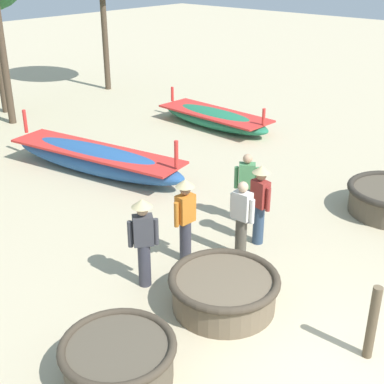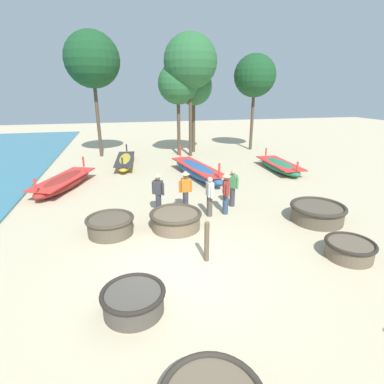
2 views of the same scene
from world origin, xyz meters
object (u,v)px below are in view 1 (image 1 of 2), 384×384
object	(u,v)px
fisherman_with_hat	(143,237)
fisherman_standing_left	(246,187)
fisherman_crouching	(260,200)
long_boat_ochre_hull	(214,118)
coracle_upturned	(224,290)
long_boat_blue_hull	(96,159)
coracle_front_left	(118,359)
fisherman_by_coracle	(185,215)
fisherman_standing_right	(242,218)
mooring_post_shoreline	(372,323)

from	to	relation	value
fisherman_with_hat	fisherman_standing_left	bearing A→B (deg)	1.91
fisherman_crouching	long_boat_ochre_hull	bearing A→B (deg)	45.84
fisherman_crouching	fisherman_with_hat	xyz separation A→B (m)	(-2.54, 0.63, 0.00)
coracle_upturned	long_boat_blue_hull	xyz separation A→B (m)	(2.36, 6.17, 0.05)
coracle_front_left	long_boat_blue_hull	xyz separation A→B (m)	(4.59, 6.12, 0.05)
long_boat_blue_hull	fisherman_by_coracle	world-z (taller)	fisherman_by_coracle
long_boat_blue_hull	fisherman_with_hat	world-z (taller)	fisherman_with_hat
fisherman_standing_right	fisherman_crouching	bearing A→B (deg)	5.27
fisherman_with_hat	coracle_front_left	bearing A→B (deg)	-142.79
long_boat_ochre_hull	fisherman_crouching	xyz separation A→B (m)	(-5.42, -5.58, 0.66)
long_boat_ochre_hull	long_boat_blue_hull	bearing A→B (deg)	-177.59
long_boat_ochre_hull	fisherman_standing_right	xyz separation A→B (m)	(-6.09, -5.64, 0.54)
fisherman_with_hat	fisherman_crouching	bearing A→B (deg)	-13.81
fisherman_by_coracle	fisherman_with_hat	world-z (taller)	same
fisherman_with_hat	fisherman_by_coracle	bearing A→B (deg)	1.28
fisherman_with_hat	mooring_post_shoreline	xyz separation A→B (m)	(0.88, -3.74, -0.36)
coracle_upturned	fisherman_standing_right	world-z (taller)	fisherman_standing_right
mooring_post_shoreline	fisherman_by_coracle	bearing A→B (deg)	86.81
coracle_front_left	fisherman_standing_left	xyz separation A→B (m)	(4.91, 1.48, 0.50)
long_boat_blue_hull	fisherman_standing_left	distance (m)	4.67
long_boat_ochre_hull	coracle_upturned	bearing A→B (deg)	-139.73
fisherman_with_hat	fisherman_standing_right	bearing A→B (deg)	-20.11
fisherman_standing_left	mooring_post_shoreline	world-z (taller)	fisherman_standing_left
fisherman_crouching	fisherman_standing_right	size ratio (longest dim) A/B	1.06
fisherman_crouching	mooring_post_shoreline	bearing A→B (deg)	-118.09
long_boat_ochre_hull	fisherman_with_hat	size ratio (longest dim) A/B	2.64
fisherman_standing_right	mooring_post_shoreline	bearing A→B (deg)	-108.07
long_boat_ochre_hull	fisherman_crouching	size ratio (longest dim) A/B	2.64
coracle_upturned	mooring_post_shoreline	bearing A→B (deg)	-78.66
fisherman_with_hat	fisherman_standing_right	size ratio (longest dim) A/B	1.06
mooring_post_shoreline	fisherman_crouching	bearing A→B (deg)	61.91
fisherman_by_coracle	long_boat_blue_hull	bearing A→B (deg)	70.32
coracle_front_left	long_boat_ochre_hull	xyz separation A→B (m)	(9.78, 6.33, -0.04)
coracle_upturned	mooring_post_shoreline	distance (m)	2.37
coracle_upturned	long_boat_ochre_hull	size ratio (longest dim) A/B	0.42
fisherman_standing_left	long_boat_blue_hull	bearing A→B (deg)	94.02
long_boat_blue_hull	fisherman_by_coracle	size ratio (longest dim) A/B	3.36
fisherman_crouching	fisherman_standing_right	world-z (taller)	fisherman_crouching
fisherman_standing_left	fisherman_with_hat	size ratio (longest dim) A/B	0.94
fisherman_standing_left	fisherman_standing_right	size ratio (longest dim) A/B	1.00
long_boat_ochre_hull	fisherman_by_coracle	world-z (taller)	fisherman_by_coracle
fisherman_with_hat	coracle_upturned	bearing A→B (deg)	-73.87
fisherman_standing_left	fisherman_crouching	xyz separation A→B (m)	(-0.56, -0.73, 0.12)
coracle_upturned	long_boat_ochre_hull	distance (m)	9.89
long_boat_blue_hull	long_boat_ochre_hull	distance (m)	5.19
coracle_upturned	fisherman_crouching	world-z (taller)	fisherman_crouching
coracle_upturned	long_boat_blue_hull	size ratio (longest dim) A/B	0.33
coracle_upturned	long_boat_ochre_hull	bearing A→B (deg)	40.27
coracle_upturned	long_boat_blue_hull	distance (m)	6.61
coracle_front_left	fisherman_crouching	xyz separation A→B (m)	(4.36, 0.75, 0.62)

